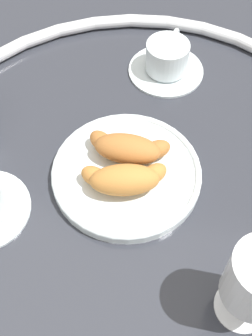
% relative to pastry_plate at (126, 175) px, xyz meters
% --- Properties ---
extents(ground_plane, '(2.20, 2.20, 0.00)m').
position_rel_pastry_plate_xyz_m(ground_plane, '(0.02, 0.00, -0.01)').
color(ground_plane, '#2D3038').
extents(table_chrome_rim, '(0.75, 0.75, 0.02)m').
position_rel_pastry_plate_xyz_m(table_chrome_rim, '(0.02, 0.00, 0.00)').
color(table_chrome_rim, silver).
rests_on(table_chrome_rim, ground_plane).
extents(pastry_plate, '(0.23, 0.23, 0.02)m').
position_rel_pastry_plate_xyz_m(pastry_plate, '(0.00, 0.00, 0.00)').
color(pastry_plate, silver).
rests_on(pastry_plate, ground_plane).
extents(croissant_large, '(0.13, 0.08, 0.04)m').
position_rel_pastry_plate_xyz_m(croissant_large, '(0.00, -0.02, 0.03)').
color(croissant_large, '#BC7A38').
rests_on(croissant_large, pastry_plate).
extents(croissant_small, '(0.14, 0.06, 0.04)m').
position_rel_pastry_plate_xyz_m(croissant_small, '(-0.00, 0.03, 0.03)').
color(croissant_small, '#AD6B33').
rests_on(croissant_small, pastry_plate).
extents(coffee_cup_near, '(0.14, 0.14, 0.06)m').
position_rel_pastry_plate_xyz_m(coffee_cup_near, '(0.03, 0.25, 0.02)').
color(coffee_cup_near, silver).
rests_on(coffee_cup_near, ground_plane).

